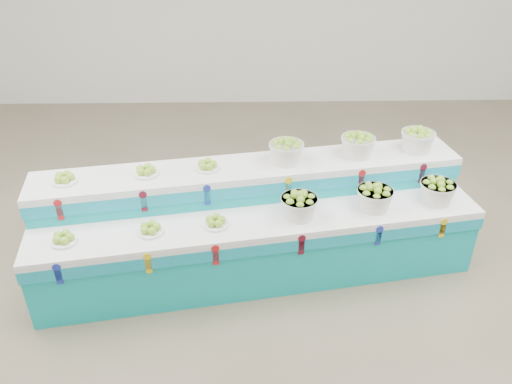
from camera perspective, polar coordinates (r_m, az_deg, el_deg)
ground at (r=5.03m, az=2.40°, el=-10.96°), size 10.00×10.00×0.00m
display_stand at (r=5.03m, az=-0.00°, el=-3.51°), size 4.34×1.79×1.02m
plate_lower_left at (r=4.70m, az=-20.64°, el=-4.77°), size 0.27×0.27×0.10m
plate_lower_mid at (r=4.61m, az=-11.69°, el=-3.95°), size 0.27×0.27×0.10m
plate_lower_right at (r=4.62m, az=-4.53°, el=-3.23°), size 0.27×0.27×0.10m
basket_lower_left at (r=4.71m, az=4.81°, el=-1.47°), size 0.39×0.39×0.25m
basket_lower_mid at (r=4.94m, az=13.04°, el=-0.56°), size 0.39×0.39×0.25m
basket_lower_right at (r=5.22m, az=19.51°, el=0.17°), size 0.39×0.39×0.25m
plate_upper_left at (r=4.99m, az=-20.57°, el=1.50°), size 0.27×0.27×0.10m
plate_upper_mid at (r=4.90m, az=-12.16°, el=2.38°), size 0.27×0.27×0.10m
plate_upper_right at (r=4.91m, az=-5.44°, el=3.04°), size 0.27×0.27×0.10m
basket_upper_left at (r=5.00m, az=3.38°, el=4.60°), size 0.39×0.39×0.25m
basket_upper_mid at (r=5.22m, az=11.26°, el=5.21°), size 0.39×0.39×0.25m
basket_upper_right at (r=5.48m, az=17.52°, el=5.62°), size 0.39×0.39×0.25m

